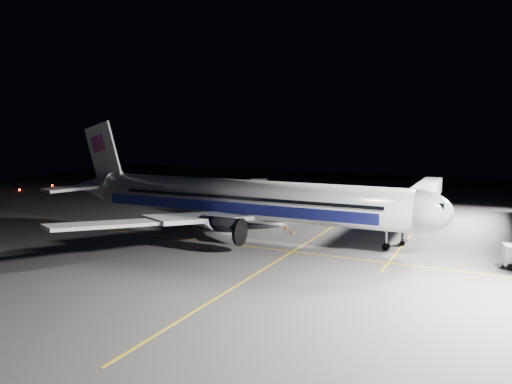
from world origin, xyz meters
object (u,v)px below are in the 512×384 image
object	(u,v)px
jet_bridge	(420,197)
safety_cone_c	(286,227)
airliner	(237,199)
baggage_tug	(289,217)
safety_cone_a	(292,231)
safety_cone_b	(250,214)

from	to	relation	value
jet_bridge	safety_cone_c	size ratio (longest dim) A/B	53.23
safety_cone_c	airliner	bearing A→B (deg)	-128.39
baggage_tug	safety_cone_a	world-z (taller)	baggage_tug
safety_cone_b	jet_bridge	bearing A→B (deg)	8.26
safety_cone_a	safety_cone_b	xyz separation A→B (m)	(-11.95, 10.00, 0.01)
safety_cone_a	safety_cone_b	distance (m)	15.58
baggage_tug	safety_cone_c	world-z (taller)	baggage_tug
airliner	jet_bridge	xyz separation A→B (m)	(23.08, 18.06, -0.58)
jet_bridge	safety_cone_a	world-z (taller)	jet_bridge
safety_cone_b	safety_cone_c	distance (m)	12.52
baggage_tug	safety_cone_b	bearing A→B (deg)	178.73
safety_cone_a	safety_cone_c	size ratio (longest dim) A/B	1.00
safety_cone_b	safety_cone_c	xyz separation A→B (m)	(9.93, -7.61, -0.02)
jet_bridge	safety_cone_a	xyz separation A→B (m)	(-16.00, -14.06, -4.26)
safety_cone_c	jet_bridge	bearing A→B (deg)	32.93
baggage_tug	airliner	bearing A→B (deg)	-94.64
jet_bridge	safety_cone_a	distance (m)	21.72
airliner	baggage_tug	world-z (taller)	airliner
jet_bridge	baggage_tug	size ratio (longest dim) A/B	13.78
jet_bridge	safety_cone_b	size ratio (longest dim) A/B	50.76
baggage_tug	jet_bridge	bearing A→B (deg)	24.08
jet_bridge	safety_cone_c	distance (m)	21.88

